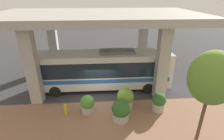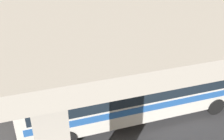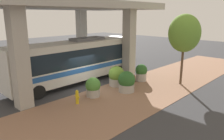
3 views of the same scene
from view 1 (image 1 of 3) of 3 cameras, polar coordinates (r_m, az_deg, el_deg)
The scene contains 10 objects.
ground_plane at distance 14.93m, azimuth -4.05°, elevation -10.34°, with size 80.00×80.00×0.00m, color #38383A.
sidewalk_strip at distance 12.56m, azimuth -4.01°, elevation -18.07°, with size 6.00×40.00×0.02m.
overpass at distance 16.50m, azimuth -4.71°, elevation 15.31°, with size 9.40×18.30×6.77m.
bus at distance 15.94m, azimuth -2.78°, elevation 0.47°, with size 2.59×12.18×3.77m.
fire_hydrant at distance 13.70m, azimuth -14.91°, elevation -12.31°, with size 0.44×0.21×0.95m.
planter_front at distance 13.55m, azimuth -8.03°, elevation -10.97°, with size 1.08×1.08×1.41m.
planter_middle at distance 13.95m, azimuth 4.41°, elevation -9.11°, with size 1.31×1.31×1.65m.
planter_back at distance 13.98m, azimuth 15.04°, elevation -10.09°, with size 1.04×1.04×1.51m.
planter_extra at distance 12.66m, azimuth 2.88°, elevation -13.14°, with size 1.29×1.29×1.61m.
street_tree_near at distance 10.73m, azimuth 29.93°, elevation -2.34°, with size 2.53×2.53×5.77m.
Camera 1 is at (-12.31, -0.21, 8.45)m, focal length 28.00 mm.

